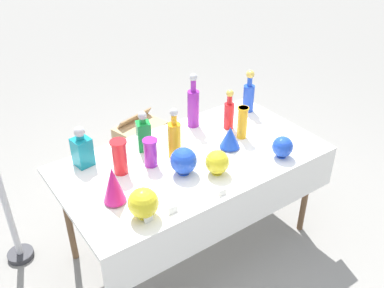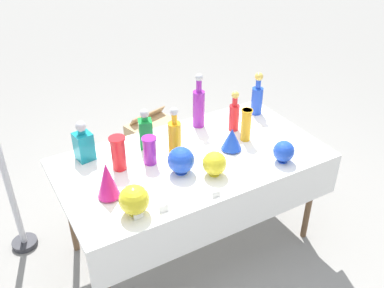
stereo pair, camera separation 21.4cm
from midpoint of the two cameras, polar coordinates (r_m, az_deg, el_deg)
name	(u,v)px [view 2 (the right image)]	position (r m, az deg, el deg)	size (l,w,h in m)	color
ground_plane	(192,242)	(3.25, 1.93, -12.98)	(40.00, 40.00, 0.00)	gray
display_table	(195,167)	(2.78, 2.55, -3.20)	(1.72, 0.93, 0.76)	white
tall_bottle_0	(234,114)	(3.03, 7.67, 3.95)	(0.07, 0.07, 0.30)	red
tall_bottle_1	(199,105)	(3.04, 2.93, 5.11)	(0.08, 0.08, 0.41)	purple
tall_bottle_2	(257,97)	(3.28, 10.55, 6.16)	(0.08, 0.08, 0.33)	blue
tall_bottle_3	(175,137)	(2.71, -0.06, 0.91)	(0.08, 0.08, 0.35)	orange
square_decanter_0	(83,144)	(2.75, -12.13, 0.00)	(0.12, 0.12, 0.27)	teal
square_decanter_1	(146,131)	(2.82, -4.06, 1.67)	(0.11, 0.11, 0.28)	#198C38
slender_vase_0	(118,152)	(2.62, -7.51, -1.17)	(0.10, 0.10, 0.22)	red
slender_vase_1	(246,124)	(2.92, 9.33, 2.59)	(0.08, 0.08, 0.23)	orange
slender_vase_2	(150,150)	(2.66, -3.39, -0.81)	(0.09, 0.09, 0.19)	purple
fluted_vase_0	(232,139)	(2.82, 7.50, 0.62)	(0.14, 0.14, 0.16)	blue
fluted_vase_1	(107,180)	(2.39, -8.73, -4.85)	(0.13, 0.13, 0.23)	#C61972
round_bowl_0	(214,163)	(2.58, 5.40, -2.65)	(0.15, 0.15, 0.16)	yellow
round_bowl_1	(181,160)	(2.58, 0.90, -2.24)	(0.17, 0.17, 0.17)	blue
round_bowl_2	(134,200)	(2.29, -5.06, -7.50)	(0.17, 0.17, 0.17)	yellow
round_bowl_3	(284,151)	(2.77, 14.32, -1.01)	(0.14, 0.14, 0.14)	blue
price_tag_left	(164,209)	(2.33, -1.13, -8.69)	(0.06, 0.01, 0.04)	white
price_tag_center	(138,215)	(2.30, -4.49, -9.47)	(0.06, 0.01, 0.05)	white
price_tag_right	(216,194)	(2.44, 5.77, -6.77)	(0.05, 0.01, 0.03)	white
cardboard_box_behind_left	(153,138)	(4.10, -3.76, 0.71)	(0.51, 0.42, 0.42)	tan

